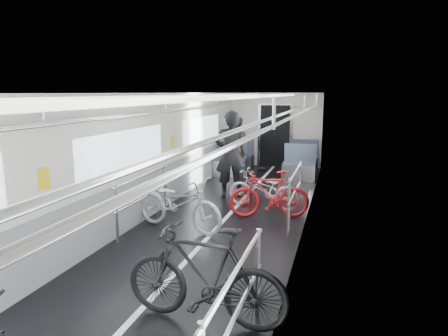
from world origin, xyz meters
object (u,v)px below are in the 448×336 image
object	(u,v)px
bike_left_far	(178,203)
person_seated	(235,146)
bike_aisle	(252,182)
bike_right_mid	(263,189)
bike_right_near	(205,275)
bike_right_far	(269,194)
person_standing	(231,155)

from	to	relation	value
bike_left_far	person_seated	bearing A→B (deg)	18.73
bike_aisle	bike_right_mid	bearing A→B (deg)	-69.27
bike_right_near	bike_right_mid	bearing A→B (deg)	-174.92
bike_right_far	person_standing	world-z (taller)	person_standing
person_standing	person_seated	bearing A→B (deg)	-97.40
bike_right_mid	bike_aisle	world-z (taller)	bike_aisle
person_standing	person_seated	world-z (taller)	person_standing
person_seated	bike_right_far	bearing A→B (deg)	101.62
bike_left_far	bike_right_mid	bearing A→B (deg)	-18.73
bike_right_mid	bike_right_far	distance (m)	0.65
bike_right_far	bike_aisle	xyz separation A→B (m)	(-0.60, 1.18, -0.05)
bike_right_far	bike_aisle	bearing A→B (deg)	-168.39
bike_left_far	person_standing	distance (m)	2.48
bike_right_far	person_seated	xyz separation A→B (m)	(-1.67, 3.78, 0.39)
bike_left_far	bike_right_far	distance (m)	1.82
bike_right_near	person_seated	distance (m)	7.75
bike_right_near	bike_right_mid	distance (m)	4.39
person_standing	bike_right_far	bearing A→B (deg)	111.66
person_seated	bike_right_near	bearing A→B (deg)	90.07
bike_right_mid	bike_left_far	bearing A→B (deg)	-26.63
bike_aisle	bike_right_near	bearing A→B (deg)	-94.84
bike_right_near	person_standing	bearing A→B (deg)	-165.39
bike_aisle	person_seated	xyz separation A→B (m)	(-1.07, 2.60, 0.44)
bike_aisle	person_standing	world-z (taller)	person_standing
bike_right_far	person_seated	world-z (taller)	person_seated
bike_left_far	bike_right_far	world-z (taller)	bike_left_far
person_standing	person_seated	distance (m)	2.56
bike_right_near	person_standing	size ratio (longest dim) A/B	0.90
bike_aisle	bike_left_far	bearing A→B (deg)	-121.24
bike_right_near	bike_right_far	distance (m)	3.78
bike_right_near	bike_right_far	world-z (taller)	bike_right_near
bike_right_mid	bike_right_near	bearing A→B (deg)	10.80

